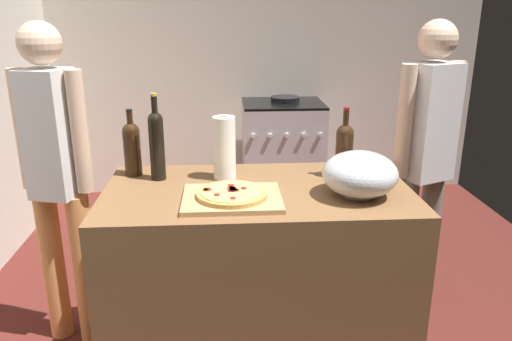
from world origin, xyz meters
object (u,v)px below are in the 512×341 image
object	(u,v)px
wine_bottle_clear	(344,148)
stove	(282,153)
mixing_bowl	(360,174)
person_in_red	(425,154)
person_in_stripes	(57,172)
pizza	(232,194)
paper_towel_roll	(224,148)
wine_bottle_green	(157,142)
wine_bottle_dark	(132,146)

from	to	relation	value
wine_bottle_clear	stove	xyz separation A→B (m)	(-0.05, 1.93, -0.58)
mixing_bowl	stove	xyz separation A→B (m)	(-0.06, 2.18, -0.54)
stove	person_in_red	distance (m)	1.82
person_in_stripes	stove	bearing A→B (deg)	54.68
person_in_stripes	person_in_red	xyz separation A→B (m)	(1.83, 0.14, 0.01)
pizza	wine_bottle_clear	xyz separation A→B (m)	(0.52, 0.27, 0.11)
mixing_bowl	paper_towel_roll	xyz separation A→B (m)	(-0.56, 0.26, 0.05)
wine_bottle_clear	stove	distance (m)	2.01
paper_towel_roll	wine_bottle_clear	world-z (taller)	wine_bottle_clear
person_in_red	paper_towel_roll	bearing A→B (deg)	-166.66
wine_bottle_clear	stove	world-z (taller)	wine_bottle_clear
wine_bottle_clear	person_in_red	xyz separation A→B (m)	(0.49, 0.26, -0.11)
pizza	mixing_bowl	world-z (taller)	mixing_bowl
mixing_bowl	person_in_stripes	bearing A→B (deg)	164.78
stove	person_in_stripes	distance (m)	2.27
mixing_bowl	person_in_red	distance (m)	0.70
stove	wine_bottle_green	bearing A→B (deg)	-112.62
stove	pizza	bearing A→B (deg)	-101.97
wine_bottle_dark	stove	xyz separation A→B (m)	(0.92, 1.84, -0.58)
wine_bottle_green	stove	bearing A→B (deg)	67.38
wine_bottle_green	stove	xyz separation A→B (m)	(0.80, 1.91, -0.62)
pizza	person_in_stripes	bearing A→B (deg)	154.58
pizza	paper_towel_roll	world-z (taller)	paper_towel_roll
pizza	person_in_stripes	xyz separation A→B (m)	(-0.82, 0.39, -0.02)
wine_bottle_green	wine_bottle_clear	size ratio (longest dim) A/B	1.21
person_in_stripes	person_in_red	world-z (taller)	person_in_red
paper_towel_roll	pizza	bearing A→B (deg)	-84.52
wine_bottle_green	person_in_stripes	distance (m)	0.52
pizza	mixing_bowl	size ratio (longest dim) A/B	0.93
wine_bottle_dark	person_in_red	xyz separation A→B (m)	(1.47, 0.17, -0.11)
mixing_bowl	wine_bottle_clear	world-z (taller)	wine_bottle_clear
pizza	stove	world-z (taller)	pizza
mixing_bowl	wine_bottle_green	xyz separation A→B (m)	(-0.86, 0.27, 0.08)
paper_towel_roll	wine_bottle_green	size ratio (longest dim) A/B	0.74
wine_bottle_green	wine_bottle_clear	bearing A→B (deg)	-1.18
wine_bottle_green	wine_bottle_clear	xyz separation A→B (m)	(0.85, -0.02, -0.04)
pizza	wine_bottle_green	bearing A→B (deg)	138.44
wine_bottle_clear	person_in_stripes	world-z (taller)	person_in_stripes
wine_bottle_green	person_in_red	size ratio (longest dim) A/B	0.25
paper_towel_roll	person_in_stripes	bearing A→B (deg)	172.42
mixing_bowl	wine_bottle_dark	bearing A→B (deg)	160.88
stove	person_in_red	bearing A→B (deg)	-71.93
mixing_bowl	stove	world-z (taller)	mixing_bowl
paper_towel_roll	person_in_red	bearing A→B (deg)	13.34
wine_bottle_green	paper_towel_roll	bearing A→B (deg)	-1.61
wine_bottle_dark	paper_towel_roll	bearing A→B (deg)	-10.56
stove	person_in_red	xyz separation A→B (m)	(0.55, -1.67, 0.47)
pizza	stove	distance (m)	2.30
person_in_stripes	wine_bottle_green	bearing A→B (deg)	-11.21
mixing_bowl	wine_bottle_green	size ratio (longest dim) A/B	0.79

